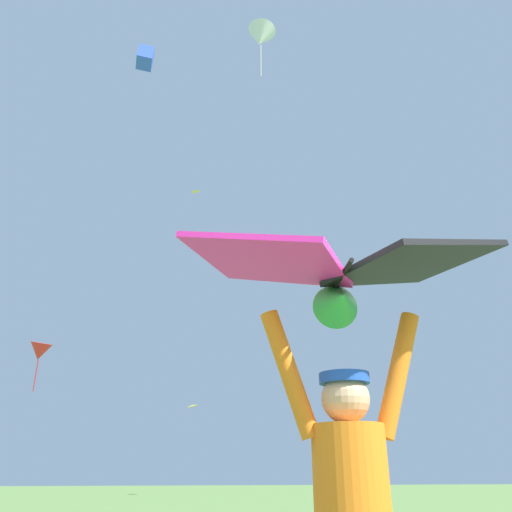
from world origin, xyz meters
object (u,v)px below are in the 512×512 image
object	(u,v)px
distant_kite_white_far_center	(261,37)
distant_kite_blue_high_left	(145,58)
distant_kite_red_mid_right	(40,351)
distant_kite_yellow_low_right	(195,191)
distant_kite_yellow_overhead_distant	(193,406)
held_stunt_kite	(340,274)

from	to	relation	value
distant_kite_white_far_center	distant_kite_blue_high_left	bearing A→B (deg)	-158.77
distant_kite_red_mid_right	distant_kite_yellow_low_right	size ratio (longest dim) A/B	3.49
distant_kite_white_far_center	distant_kite_yellow_low_right	bearing A→B (deg)	102.75
distant_kite_blue_high_left	distant_kite_yellow_low_right	distance (m)	11.52
distant_kite_blue_high_left	distant_kite_white_far_center	bearing A→B (deg)	21.23
distant_kite_yellow_overhead_distant	distant_kite_white_far_center	bearing A→B (deg)	-85.34
distant_kite_red_mid_right	distant_kite_yellow_overhead_distant	bearing A→B (deg)	69.48
held_stunt_kite	distant_kite_yellow_low_right	distance (m)	28.39
held_stunt_kite	distant_kite_yellow_overhead_distant	distance (m)	30.61
held_stunt_kite	distant_kite_blue_high_left	size ratio (longest dim) A/B	1.52
distant_kite_yellow_low_right	distant_kite_blue_high_left	bearing A→B (deg)	-103.93
distant_kite_yellow_overhead_distant	distant_kite_white_far_center	size ratio (longest dim) A/B	0.31
distant_kite_blue_high_left	distant_kite_yellow_low_right	xyz separation A→B (m)	(2.77, 11.15, 0.85)
distant_kite_white_far_center	held_stunt_kite	bearing A→B (deg)	-100.03
held_stunt_kite	distant_kite_blue_high_left	world-z (taller)	distant_kite_blue_high_left
distant_kite_blue_high_left	distant_kite_red_mid_right	bearing A→B (deg)	150.74
held_stunt_kite	distant_kite_white_far_center	bearing A→B (deg)	79.97
held_stunt_kite	distant_kite_white_far_center	xyz separation A→B (m)	(2.68, 15.16, 17.52)
held_stunt_kite	distant_kite_yellow_low_right	size ratio (longest dim) A/B	3.67
distant_kite_red_mid_right	distant_kite_yellow_low_right	world-z (taller)	distant_kite_yellow_low_right
distant_kite_yellow_overhead_distant	distant_kite_blue_high_left	bearing A→B (deg)	-101.90
distant_kite_blue_high_left	distant_kite_yellow_low_right	bearing A→B (deg)	76.07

